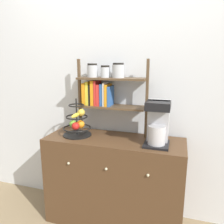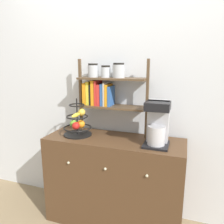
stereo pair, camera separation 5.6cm
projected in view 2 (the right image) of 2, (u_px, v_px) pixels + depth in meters
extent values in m
cube|color=silver|center=(123.00, 86.00, 2.12)|extent=(7.00, 0.05, 2.60)
cube|color=#4C331E|center=(114.00, 181.00, 2.07)|extent=(1.26, 0.44, 0.85)
sphere|color=#B2AD8C|center=(68.00, 163.00, 1.92)|extent=(0.02, 0.02, 0.02)
sphere|color=#B2AD8C|center=(105.00, 169.00, 1.81)|extent=(0.02, 0.02, 0.02)
sphere|color=#B2AD8C|center=(147.00, 176.00, 1.70)|extent=(0.02, 0.02, 0.02)
cube|color=black|center=(156.00, 144.00, 1.81)|extent=(0.20, 0.23, 0.02)
cube|color=#B7B7BC|center=(158.00, 121.00, 1.83)|extent=(0.17, 0.09, 0.35)
cylinder|color=#B7B7BC|center=(156.00, 135.00, 1.77)|extent=(0.14, 0.14, 0.16)
cube|color=black|center=(158.00, 106.00, 1.73)|extent=(0.19, 0.18, 0.07)
cylinder|color=black|center=(78.00, 134.00, 2.08)|extent=(0.27, 0.27, 0.01)
cylinder|color=black|center=(77.00, 116.00, 2.04)|extent=(0.01, 0.01, 0.34)
torus|color=black|center=(78.00, 128.00, 2.06)|extent=(0.26, 0.26, 0.01)
torus|color=black|center=(77.00, 116.00, 2.04)|extent=(0.20, 0.20, 0.01)
torus|color=black|center=(77.00, 105.00, 2.02)|extent=(0.15, 0.15, 0.01)
sphere|color=red|center=(76.00, 126.00, 2.00)|extent=(0.07, 0.07, 0.07)
sphere|color=#6BAD33|center=(74.00, 124.00, 2.07)|extent=(0.07, 0.07, 0.07)
sphere|color=orange|center=(81.00, 124.00, 2.05)|extent=(0.08, 0.08, 0.08)
ellipsoid|color=yellow|center=(76.00, 115.00, 2.00)|extent=(0.04, 0.15, 0.04)
sphere|color=gold|center=(82.00, 112.00, 2.06)|extent=(0.07, 0.07, 0.07)
cube|color=brown|center=(81.00, 96.00, 2.14)|extent=(0.02, 0.02, 0.71)
cube|color=brown|center=(147.00, 100.00, 1.93)|extent=(0.02, 0.02, 0.71)
cube|color=brown|center=(112.00, 107.00, 2.05)|extent=(0.63, 0.20, 0.02)
cube|color=brown|center=(112.00, 79.00, 2.00)|extent=(0.63, 0.20, 0.02)
cube|color=orange|center=(87.00, 93.00, 2.11)|extent=(0.03, 0.14, 0.21)
cube|color=yellow|center=(90.00, 93.00, 2.10)|extent=(0.03, 0.13, 0.22)
cube|color=black|center=(92.00, 95.00, 2.10)|extent=(0.02, 0.13, 0.19)
cube|color=orange|center=(95.00, 92.00, 2.08)|extent=(0.03, 0.15, 0.23)
cube|color=red|center=(98.00, 93.00, 2.07)|extent=(0.02, 0.15, 0.23)
cube|color=red|center=(101.00, 95.00, 2.07)|extent=(0.03, 0.15, 0.20)
cube|color=#2D599E|center=(104.00, 94.00, 2.06)|extent=(0.03, 0.14, 0.21)
cube|color=white|center=(106.00, 94.00, 2.05)|extent=(0.02, 0.15, 0.22)
cube|color=orange|center=(109.00, 95.00, 2.04)|extent=(0.02, 0.16, 0.20)
cube|color=#2D599E|center=(111.00, 96.00, 2.04)|extent=(0.02, 0.16, 0.18)
cylinder|color=#ADB2B7|center=(93.00, 71.00, 2.04)|extent=(0.10, 0.10, 0.11)
cylinder|color=black|center=(93.00, 64.00, 2.03)|extent=(0.09, 0.09, 0.02)
cylinder|color=silver|center=(106.00, 72.00, 2.00)|extent=(0.09, 0.09, 0.09)
cylinder|color=black|center=(106.00, 66.00, 1.99)|extent=(0.08, 0.08, 0.02)
cylinder|color=#ADB2B7|center=(119.00, 71.00, 1.96)|extent=(0.11, 0.11, 0.12)
cylinder|color=black|center=(119.00, 64.00, 1.95)|extent=(0.10, 0.10, 0.02)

